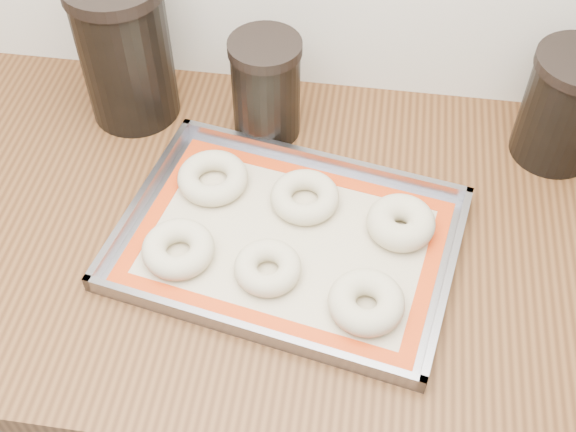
% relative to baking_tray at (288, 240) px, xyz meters
% --- Properties ---
extents(cabinet, '(3.00, 0.65, 0.86)m').
position_rel_baking_tray_xyz_m(cabinet, '(0.05, 0.03, -0.48)').
color(cabinet, '#5C665A').
rests_on(cabinet, floor).
extents(countertop, '(3.06, 0.68, 0.04)m').
position_rel_baking_tray_xyz_m(countertop, '(0.05, 0.03, -0.03)').
color(countertop, brown).
rests_on(countertop, cabinet).
extents(baking_tray, '(0.51, 0.41, 0.03)m').
position_rel_baking_tray_xyz_m(baking_tray, '(0.00, 0.00, 0.00)').
color(baking_tray, gray).
rests_on(baking_tray, countertop).
extents(baking_mat, '(0.47, 0.36, 0.00)m').
position_rel_baking_tray_xyz_m(baking_mat, '(0.00, 0.00, -0.00)').
color(baking_mat, '#C6B793').
rests_on(baking_mat, baking_tray).
extents(bagel_front_left, '(0.12, 0.12, 0.03)m').
position_rel_baking_tray_xyz_m(bagel_front_left, '(-0.14, -0.05, 0.01)').
color(bagel_front_left, beige).
rests_on(bagel_front_left, baking_mat).
extents(bagel_front_mid, '(0.10, 0.10, 0.03)m').
position_rel_baking_tray_xyz_m(bagel_front_mid, '(-0.02, -0.06, 0.01)').
color(bagel_front_mid, beige).
rests_on(bagel_front_mid, baking_mat).
extents(bagel_front_right, '(0.11, 0.11, 0.04)m').
position_rel_baking_tray_xyz_m(bagel_front_right, '(0.12, -0.10, 0.02)').
color(bagel_front_right, beige).
rests_on(bagel_front_right, baking_mat).
extents(bagel_back_left, '(0.13, 0.13, 0.03)m').
position_rel_baking_tray_xyz_m(bagel_back_left, '(-0.13, 0.09, 0.01)').
color(bagel_back_left, beige).
rests_on(bagel_back_left, baking_mat).
extents(bagel_back_mid, '(0.10, 0.10, 0.03)m').
position_rel_baking_tray_xyz_m(bagel_back_mid, '(0.01, 0.07, 0.01)').
color(bagel_back_mid, beige).
rests_on(bagel_back_mid, baking_mat).
extents(bagel_back_right, '(0.11, 0.11, 0.04)m').
position_rel_baking_tray_xyz_m(bagel_back_right, '(0.15, 0.04, 0.02)').
color(bagel_back_right, beige).
rests_on(bagel_back_right, baking_mat).
extents(canister_left, '(0.15, 0.15, 0.24)m').
position_rel_baking_tray_xyz_m(canister_left, '(-0.29, 0.24, 0.11)').
color(canister_left, black).
rests_on(canister_left, countertop).
extents(canister_mid, '(0.11, 0.11, 0.17)m').
position_rel_baking_tray_xyz_m(canister_mid, '(-0.07, 0.23, 0.08)').
color(canister_mid, black).
rests_on(canister_mid, countertop).
extents(canister_right, '(0.13, 0.13, 0.18)m').
position_rel_baking_tray_xyz_m(canister_right, '(0.38, 0.24, 0.08)').
color(canister_right, black).
rests_on(canister_right, countertop).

